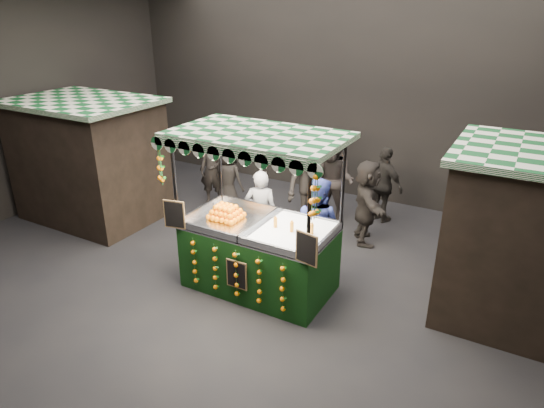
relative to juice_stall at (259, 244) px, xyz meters
The scene contains 12 objects.
ground 0.91m from the juice_stall, 144.94° to the right, with size 12.00×12.00×0.00m, color black.
market_hall 2.59m from the juice_stall, 144.94° to the right, with size 12.10×10.10×5.05m.
neighbour_stall_left 4.80m from the juice_stall, behind, with size 3.00×2.20×2.60m.
juice_stall is the anchor object (origin of this frame).
vendor_grey 1.22m from the juice_stall, 118.91° to the left, with size 0.71×0.59×1.66m.
vendor_blue 1.12m from the juice_stall, 58.04° to the left, with size 0.90×0.72×1.77m.
shopper_0 3.81m from the juice_stall, 136.99° to the left, with size 0.71×0.58×1.70m.
shopper_1 2.97m from the juice_stall, 88.87° to the left, with size 0.98×0.78×1.92m.
shopper_2 3.74m from the juice_stall, 75.20° to the left, with size 1.05×0.77×1.66m.
shopper_3 2.87m from the juice_stall, 98.23° to the left, with size 1.16×1.44×1.94m.
shopper_4 3.41m from the juice_stall, 132.54° to the left, with size 0.75×0.50×1.50m.
shopper_5 2.66m from the juice_stall, 68.71° to the left, with size 1.17×1.63×1.70m.
Camera 1 is at (3.85, -5.64, 4.42)m, focal length 31.46 mm.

